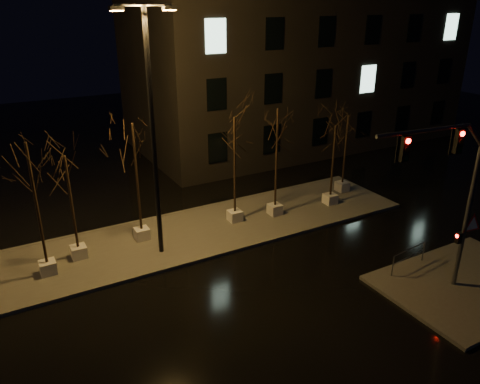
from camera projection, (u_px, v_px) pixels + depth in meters
ground at (265, 294)px, 18.36m from camera, size 90.00×90.00×0.00m
median at (201, 231)px, 23.18m from camera, size 22.00×5.00×0.15m
sidewalk_corner at (468, 284)px, 18.89m from camera, size 7.00×5.00×0.15m
building at (297, 44)px, 36.34m from camera, size 25.00×12.00×15.00m
tree_0 at (31, 174)px, 17.81m from camera, size 1.80×1.80×5.82m
tree_1 at (68, 180)px, 19.30m from camera, size 1.80×1.80×4.85m
tree_2 at (134, 151)px, 20.63m from camera, size 1.80×1.80×5.78m
tree_3 at (235, 141)px, 22.52m from camera, size 1.80×1.80×5.58m
tree_4 at (277, 133)px, 23.19m from camera, size 1.80×1.80×5.82m
tree_5 at (334, 143)px, 24.84m from camera, size 1.80×1.80×4.62m
tree_6 at (347, 133)px, 26.56m from camera, size 1.80×1.80×4.69m
traffic_signal_mast at (452, 186)px, 16.72m from camera, size 5.42×0.77×6.66m
streetlight_main at (152, 121)px, 18.91m from camera, size 2.61×0.45×10.44m
guard_rail_a at (409, 255)px, 19.67m from camera, size 2.13×0.28×0.92m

